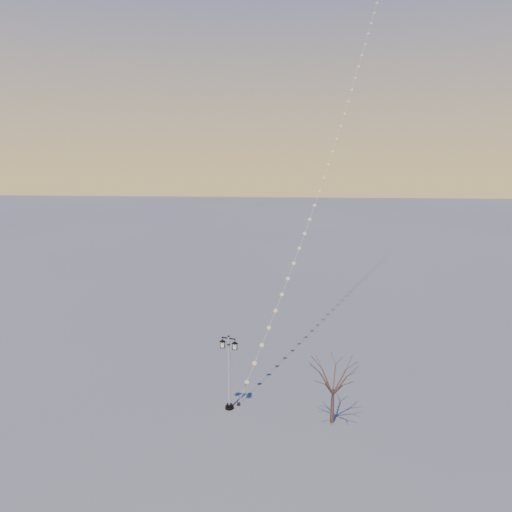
{
  "coord_description": "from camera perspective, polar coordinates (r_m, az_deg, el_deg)",
  "views": [
    {
      "loc": [
        3.07,
        -28.96,
        17.72
      ],
      "look_at": [
        0.53,
        7.74,
        9.53
      ],
      "focal_mm": 34.24,
      "sensor_mm": 36.0,
      "label": 1
    }
  ],
  "objects": [
    {
      "name": "kite_train",
      "position": [
        50.89,
        9.02,
        14.8
      ],
      "size": [
        15.81,
        39.83,
        39.86
      ],
      "rotation": [
        0.0,
        0.0,
        -0.29
      ],
      "color": "black",
      "rests_on": "ground"
    },
    {
      "name": "street_lamp",
      "position": [
        34.17,
        -3.17,
        -13.01
      ],
      "size": [
        1.33,
        0.73,
        5.4
      ],
      "rotation": [
        0.0,
        0.0,
        -0.29
      ],
      "color": "black",
      "rests_on": "ground"
    },
    {
      "name": "ground",
      "position": [
        34.09,
        -1.89,
        -18.78
      ],
      "size": [
        300.0,
        300.0,
        0.0
      ],
      "primitive_type": "plane",
      "color": "#5C5D5D",
      "rests_on": "ground"
    },
    {
      "name": "bare_tree",
      "position": [
        32.93,
        9.04,
        -14.06
      ],
      "size": [
        2.66,
        2.66,
        4.41
      ],
      "rotation": [
        0.0,
        0.0,
        -0.16
      ],
      "color": "brown",
      "rests_on": "ground"
    }
  ]
}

